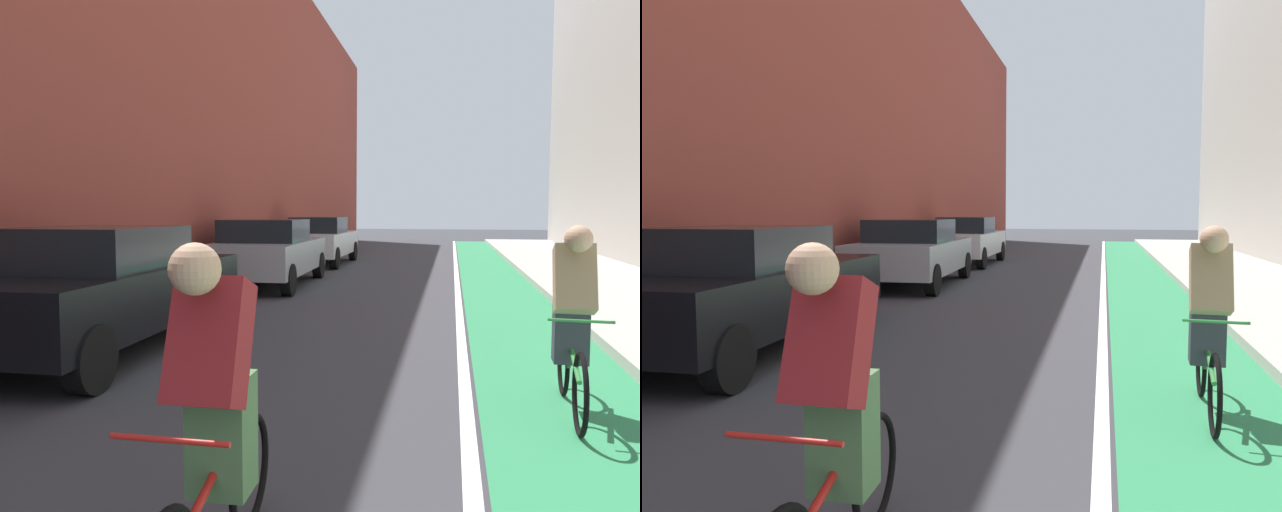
{
  "view_description": "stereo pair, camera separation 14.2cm",
  "coord_description": "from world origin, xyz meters",
  "views": [
    {
      "loc": [
        1.68,
        4.88,
        1.72
      ],
      "look_at": [
        -0.22,
        13.42,
        1.05
      ],
      "focal_mm": 33.2,
      "sensor_mm": 36.0,
      "label": 1
    },
    {
      "loc": [
        1.82,
        4.91,
        1.72
      ],
      "look_at": [
        -0.22,
        13.42,
        1.05
      ],
      "focal_mm": 33.2,
      "sensor_mm": 36.0,
      "label": 2
    }
  ],
  "objects": [
    {
      "name": "parked_sedan_black",
      "position": [
        -2.48,
        11.41,
        0.79
      ],
      "size": [
        1.98,
        4.68,
        1.53
      ],
      "color": "black",
      "rests_on": "ground"
    },
    {
      "name": "parked_sedan_silver",
      "position": [
        -2.48,
        17.93,
        0.79
      ],
      "size": [
        2.15,
        4.53,
        1.53
      ],
      "color": "#9EA0A8",
      "rests_on": "ground"
    },
    {
      "name": "building_facade_left",
      "position": [
        -5.33,
        18.77,
        5.01
      ],
      "size": [
        4.15,
        41.59,
        10.02
      ],
      "color": "brown",
      "rests_on": "ground"
    },
    {
      "name": "lane_divider_stripe",
      "position": [
        1.83,
        18.79,
        0.0
      ],
      "size": [
        0.12,
        41.59,
        0.0
      ],
      "primitive_type": "cube",
      "color": "white",
      "rests_on": "ground"
    },
    {
      "name": "cyclist_trailing",
      "position": [
        2.69,
        10.16,
        0.85
      ],
      "size": [
        0.48,
        1.7,
        1.6
      ],
      "color": "black",
      "rests_on": "ground"
    },
    {
      "name": "parked_sedan_white",
      "position": [
        -2.48,
        23.6,
        0.78
      ],
      "size": [
        1.82,
        4.42,
        1.53
      ],
      "color": "silver",
      "rests_on": "ground"
    },
    {
      "name": "ground_plane",
      "position": [
        0.0,
        16.79,
        0.0
      ],
      "size": [
        91.49,
        91.49,
        0.0
      ],
      "primitive_type": "plane",
      "color": "#38383D"
    },
    {
      "name": "bike_lane_paint",
      "position": [
        2.73,
        18.79,
        0.0
      ],
      "size": [
        1.6,
        41.59,
        0.0
      ],
      "primitive_type": "cube",
      "color": "#2D8451",
      "rests_on": "ground"
    },
    {
      "name": "cyclist_mid",
      "position": [
        0.65,
        7.33,
        0.84
      ],
      "size": [
        0.48,
        1.67,
        1.59
      ],
      "color": "black",
      "rests_on": "ground"
    },
    {
      "name": "sidewalk_right",
      "position": [
        5.21,
        18.79,
        0.07
      ],
      "size": [
        3.36,
        41.59,
        0.14
      ],
      "primitive_type": "cube",
      "color": "#A8A59E",
      "rests_on": "ground"
    }
  ]
}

